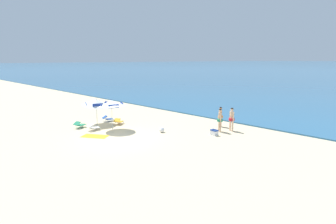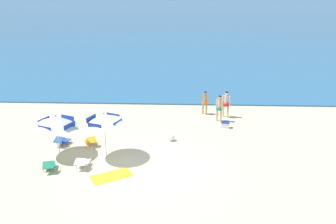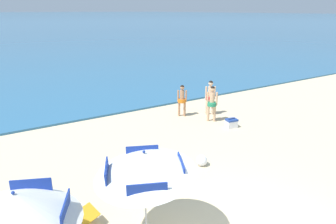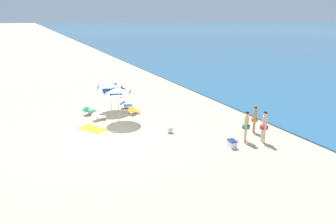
# 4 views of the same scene
# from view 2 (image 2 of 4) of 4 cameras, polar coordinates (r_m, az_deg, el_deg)

# --- Properties ---
(ground_plane) EXTENTS (800.00, 800.00, 0.00)m
(ground_plane) POSITION_cam_2_polar(r_m,az_deg,el_deg) (16.36, -2.80, -9.18)
(ground_plane) COLOR beige
(beach_umbrella_striped_main) EXTENTS (2.84, 2.81, 2.20)m
(beach_umbrella_striped_main) POSITION_cam_2_polar(r_m,az_deg,el_deg) (17.65, -17.89, -1.46)
(beach_umbrella_striped_main) COLOR silver
(beach_umbrella_striped_main) RESTS_ON ground
(beach_umbrella_striped_second) EXTENTS (2.26, 2.23, 2.36)m
(beach_umbrella_striped_second) POSITION_cam_2_polar(r_m,az_deg,el_deg) (16.79, -10.47, -1.12)
(beach_umbrella_striped_second) COLOR silver
(beach_umbrella_striped_second) RESTS_ON ground
(lounge_chair_under_umbrella) EXTENTS (0.75, 0.99, 0.52)m
(lounge_chair_under_umbrella) POSITION_cam_2_polar(r_m,az_deg,el_deg) (16.92, -18.96, -8.23)
(lounge_chair_under_umbrella) COLOR #1E7F56
(lounge_chair_under_umbrella) RESTS_ON ground
(lounge_chair_beside_umbrella) EXTENTS (0.78, 1.01, 0.52)m
(lounge_chair_beside_umbrella) POSITION_cam_2_polar(r_m,az_deg,el_deg) (19.34, -17.02, -4.47)
(lounge_chair_beside_umbrella) COLOR #1E4799
(lounge_chair_beside_umbrella) RESTS_ON ground
(lounge_chair_facing_sea) EXTENTS (0.63, 0.92, 0.51)m
(lounge_chair_facing_sea) POSITION_cam_2_polar(r_m,az_deg,el_deg) (16.74, -13.91, -8.00)
(lounge_chair_facing_sea) COLOR white
(lounge_chair_facing_sea) RESTS_ON ground
(lounge_chair_spare_folded) EXTENTS (0.88, 1.03, 0.52)m
(lounge_chair_spare_folded) POSITION_cam_2_polar(r_m,az_deg,el_deg) (18.92, -12.62, -4.59)
(lounge_chair_spare_folded) COLOR gold
(lounge_chair_spare_folded) RESTS_ON ground
(person_standing_near_shore) EXTENTS (0.48, 0.43, 1.74)m
(person_standing_near_shore) POSITION_cam_2_polar(r_m,az_deg,el_deg) (22.56, 9.52, 1.58)
(person_standing_near_shore) COLOR beige
(person_standing_near_shore) RESTS_ON ground
(person_standing_beside) EXTENTS (0.40, 0.39, 1.58)m
(person_standing_beside) POSITION_cam_2_polar(r_m,az_deg,el_deg) (22.95, 6.09, 1.81)
(person_standing_beside) COLOR tan
(person_standing_beside) RESTS_ON ground
(person_wading_in) EXTENTS (0.42, 0.42, 1.70)m
(person_wading_in) POSITION_cam_2_polar(r_m,az_deg,el_deg) (21.78, 8.43, 0.91)
(person_wading_in) COLOR #D8A87F
(person_wading_in) RESTS_ON ground
(cooler_box) EXTENTS (0.54, 0.42, 0.43)m
(cooler_box) POSITION_cam_2_polar(r_m,az_deg,el_deg) (21.07, 9.39, -2.05)
(cooler_box) COLOR white
(cooler_box) RESTS_ON ground
(beach_ball) EXTENTS (0.38, 0.38, 0.38)m
(beach_ball) POSITION_cam_2_polar(r_m,az_deg,el_deg) (19.05, 0.54, -4.20)
(beach_ball) COLOR white
(beach_ball) RESTS_ON ground
(beach_towel) EXTENTS (2.00, 1.71, 0.01)m
(beach_towel) POSITION_cam_2_polar(r_m,az_deg,el_deg) (15.88, -9.30, -10.35)
(beach_towel) COLOR gold
(beach_towel) RESTS_ON ground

